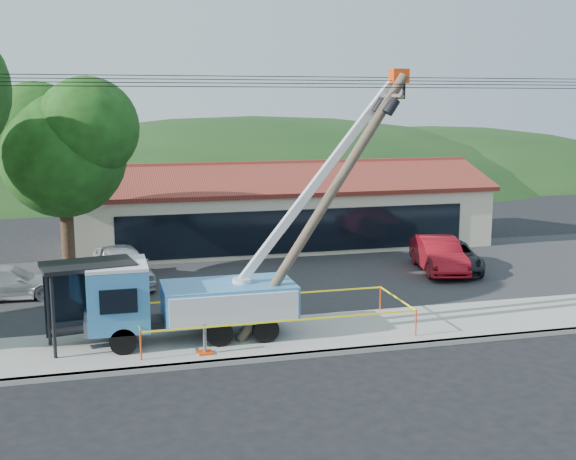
# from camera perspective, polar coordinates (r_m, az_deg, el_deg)

# --- Properties ---
(ground) EXTENTS (120.00, 120.00, 0.00)m
(ground) POSITION_cam_1_polar(r_m,az_deg,el_deg) (20.99, 1.80, -12.02)
(ground) COLOR black
(ground) RESTS_ON ground
(curb) EXTENTS (60.00, 0.25, 0.15)m
(curb) POSITION_cam_1_polar(r_m,az_deg,el_deg) (22.85, 0.29, -9.93)
(curb) COLOR #A8A49D
(curb) RESTS_ON ground
(sidewalk) EXTENTS (60.00, 4.00, 0.15)m
(sidewalk) POSITION_cam_1_polar(r_m,az_deg,el_deg) (24.59, -0.86, -8.46)
(sidewalk) COLOR #A8A49D
(sidewalk) RESTS_ON ground
(parking_lot) EXTENTS (60.00, 12.00, 0.10)m
(parking_lot) POSITION_cam_1_polar(r_m,az_deg,el_deg) (32.11, -4.27, -4.06)
(parking_lot) COLOR #28282B
(parking_lot) RESTS_ON ground
(strip_mall) EXTENTS (22.50, 8.53, 4.67)m
(strip_mall) POSITION_cam_1_polar(r_m,az_deg,el_deg) (40.23, -0.76, 1.52)
(strip_mall) COLOR beige
(strip_mall) RESTS_ON ground
(tree_lot) EXTENTS (6.30, 5.60, 8.94)m
(tree_lot) POSITION_cam_1_polar(r_m,az_deg,el_deg) (31.72, -17.38, 6.60)
(tree_lot) COLOR #332316
(tree_lot) RESTS_ON ground
(hill_center) EXTENTS (89.60, 64.00, 32.00)m
(hill_center) POSITION_cam_1_polar(r_m,az_deg,el_deg) (75.67, -2.72, 4.14)
(hill_center) COLOR black
(hill_center) RESTS_ON ground
(hill_east) EXTENTS (72.80, 52.00, 26.00)m
(hill_east) POSITION_cam_1_polar(r_m,az_deg,el_deg) (82.14, 11.11, 4.44)
(hill_east) COLOR black
(hill_east) RESTS_ON ground
(utility_truck) EXTENTS (10.79, 3.65, 8.84)m
(utility_truck) POSITION_cam_1_polar(r_m,az_deg,el_deg) (24.04, -7.94, -5.12)
(utility_truck) COLOR black
(utility_truck) RESTS_ON ground
(leaning_pole) EXTENTS (5.85, 1.84, 8.77)m
(leaning_pole) POSITION_cam_1_polar(r_m,az_deg,el_deg) (23.78, 3.38, 2.81)
(leaning_pole) COLOR #4D4132
(leaning_pole) RESTS_ON ground
(bus_shelter) EXTENTS (3.09, 2.21, 2.73)m
(bus_shelter) POSITION_cam_1_polar(r_m,az_deg,el_deg) (23.96, -15.55, -4.13)
(bus_shelter) COLOR black
(bus_shelter) RESTS_ON ground
(caution_tape) EXTENTS (9.11, 3.24, 0.94)m
(caution_tape) POSITION_cam_1_polar(r_m,az_deg,el_deg) (24.64, -1.16, -6.55)
(caution_tape) COLOR #EF3E0D
(caution_tape) RESTS_ON ground
(car_silver) EXTENTS (2.88, 5.24, 1.69)m
(car_silver) POSITION_cam_1_polar(r_m,az_deg,el_deg) (32.14, -12.89, -4.38)
(car_silver) COLOR silver
(car_silver) RESTS_ON ground
(car_red) EXTENTS (2.61, 5.10, 1.60)m
(car_red) POSITION_cam_1_polar(r_m,az_deg,el_deg) (34.39, 11.77, -3.38)
(car_red) COLOR maroon
(car_red) RESTS_ON ground
(car_white) EXTENTS (4.55, 1.99, 1.30)m
(car_white) POSITION_cam_1_polar(r_m,az_deg,el_deg) (31.25, -21.14, -5.23)
(car_white) COLOR silver
(car_white) RESTS_ON ground
(car_dark) EXTENTS (3.45, 5.25, 1.34)m
(car_dark) POSITION_cam_1_polar(r_m,az_deg,el_deg) (34.75, 12.81, -3.28)
(car_dark) COLOR black
(car_dark) RESTS_ON ground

